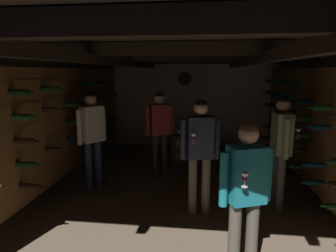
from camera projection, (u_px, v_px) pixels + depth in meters
name	position (u px, v px, depth m)	size (l,w,h in m)	color
ground_plane	(181.00, 194.00, 4.73)	(8.40, 8.40, 0.00)	#7A6651
room_shell	(183.00, 107.00, 4.74)	(4.72, 6.52, 2.41)	beige
wine_crate_stack	(184.00, 148.00, 6.42)	(0.52, 0.35, 0.60)	brown
display_bottle	(179.00, 130.00, 6.33)	(0.08, 0.08, 0.35)	#143819
person_host_center	(200.00, 146.00, 3.95)	(0.53, 0.37, 1.63)	brown
person_guest_rear_center	(160.00, 126.00, 5.48)	(0.50, 0.41, 1.62)	#2D2D33
person_guest_mid_right	(281.00, 142.00, 4.11)	(0.34, 0.54, 1.66)	#4C473D
person_guest_near_right	(246.00, 187.00, 2.71)	(0.51, 0.41, 1.54)	#4C473D
person_guest_mid_left	(92.00, 131.00, 4.79)	(0.38, 0.46, 1.68)	#232D4C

